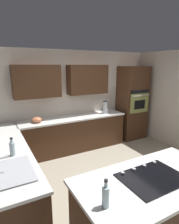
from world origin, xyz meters
TOP-DOWN VIEW (x-y plane):
  - ground_plane at (0.00, 0.00)m, footprint 14.00×14.00m
  - wall_back at (0.07, -2.04)m, footprint 6.00×0.44m
  - lower_cabinets_back at (0.10, -1.72)m, footprint 2.80×0.60m
  - countertop_back at (0.10, -1.72)m, footprint 2.84×0.64m
  - lower_cabinets_side at (1.82, -0.55)m, footprint 0.60×2.90m
  - countertop_side at (1.82, -0.55)m, footprint 0.64×2.94m
  - island_base at (0.38, 1.25)m, footprint 1.81×0.89m
  - island_top at (0.38, 1.25)m, footprint 1.89×0.97m
  - wall_oven at (-1.85, -1.72)m, footprint 0.80×0.66m
  - sink_unit at (1.83, 0.31)m, footprint 0.46×0.70m
  - cooktop at (0.38, 1.24)m, footprint 0.76×0.56m
  - blender at (-0.85, -1.70)m, footprint 0.15×0.15m
  - mixing_bowl at (1.05, -1.70)m, footprint 0.23×0.23m
  - dish_soap_bottle at (1.77, -0.17)m, footprint 0.08×0.08m
  - oil_bottle at (1.14, 1.37)m, footprint 0.07×0.07m

SIDE VIEW (x-z plane):
  - ground_plane at x=0.00m, z-range 0.00..0.00m
  - lower_cabinets_back at x=0.10m, z-range 0.00..0.86m
  - lower_cabinets_side at x=1.82m, z-range 0.00..0.86m
  - island_base at x=0.38m, z-range 0.00..0.86m
  - countertop_back at x=0.10m, z-range 0.86..0.90m
  - countertop_side at x=1.82m, z-range 0.86..0.90m
  - island_top at x=0.38m, z-range 0.86..0.90m
  - cooktop at x=0.38m, z-range 0.89..0.92m
  - sink_unit at x=1.83m, z-range 0.80..1.03m
  - mixing_bowl at x=1.05m, z-range 0.90..1.03m
  - dish_soap_bottle at x=1.77m, z-range 0.87..1.15m
  - oil_bottle at x=1.14m, z-range 0.87..1.16m
  - blender at x=-0.85m, z-range 0.88..1.23m
  - wall_oven at x=-1.85m, z-range 0.00..2.19m
  - wall_back at x=0.07m, z-range 0.15..2.75m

